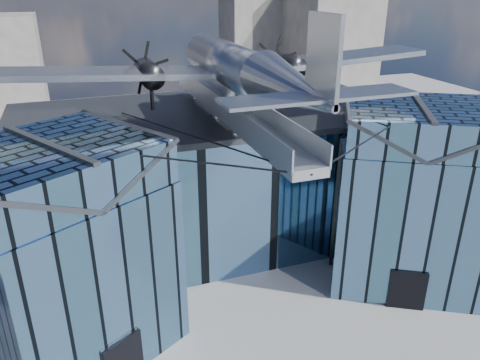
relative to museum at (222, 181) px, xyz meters
name	(u,v)px	position (x,y,z in m)	size (l,w,h in m)	color
ground_plane	(250,294)	(0.00, -5.82, -5.54)	(120.00, 120.00, 0.00)	gray
museum	(222,181)	(0.00, 0.00, 0.00)	(32.88, 24.50, 17.60)	teal
bg_towers	(141,42)	(1.45, 44.67, 4.47)	(77.00, 24.50, 26.00)	slate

